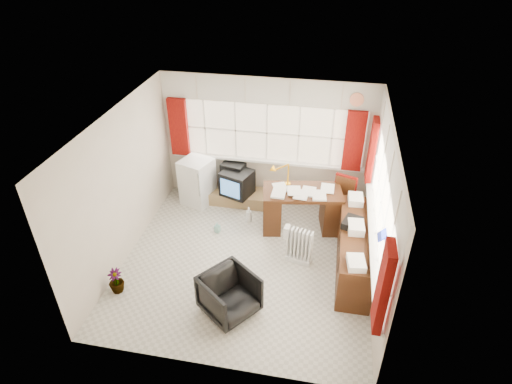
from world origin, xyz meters
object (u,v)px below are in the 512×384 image
radiator (299,249)px  mini_fridge (197,181)px  office_chair (229,295)px  desk (302,207)px  task_chair (342,200)px  desk_lamp (288,170)px  tv_bench (237,196)px  crt_tv (237,183)px  credenza (354,249)px

radiator → mini_fridge: mini_fridge is taller
office_chair → mini_fridge: 2.97m
desk → task_chair: 0.76m
desk_lamp → radiator: desk_lamp is taller
desk_lamp → office_chair: size_ratio=0.61×
desk → tv_bench: bearing=156.1°
radiator → crt_tv: size_ratio=0.95×
office_chair → task_chair: bearing=6.3°
desk_lamp → credenza: bearing=-41.7°
crt_tv → desk: bearing=-21.5°
radiator → desk_lamp: bearing=107.7°
tv_bench → radiator: bearing=-47.5°
tv_bench → crt_tv: bearing=-69.5°
desk_lamp → mini_fridge: desk_lamp is taller
crt_tv → mini_fridge: bearing=-176.8°
credenza → task_chair: bearing=101.0°
mini_fridge → crt_tv: bearing=3.2°
credenza → mini_fridge: 3.35m
desk → mini_fridge: bearing=167.4°
task_chair → credenza: (0.23, -1.19, -0.13)m
desk → credenza: bearing=-44.6°
desk → office_chair: (-0.80, -2.20, -0.12)m
desk_lamp → office_chair: 2.54m
crt_tv → credenza: bearing=-32.6°
radiator → office_chair: bearing=-124.5°
radiator → tv_bench: 2.08m
desk_lamp → crt_tv: size_ratio=0.64×
task_chair → crt_tv: bearing=172.9°
desk → office_chair: bearing=-110.0°
desk_lamp → credenza: 1.79m
task_chair → crt_tv: 2.03m
radiator → credenza: (0.87, 0.01, 0.12)m
task_chair → crt_tv: task_chair is taller
task_chair → credenza: bearing=-79.0°
desk_lamp → desk: bearing=-30.2°
tv_bench → task_chair: bearing=-9.2°
mini_fridge → task_chair: bearing=-4.2°
credenza → mini_fridge: mini_fridge is taller
office_chair → credenza: credenza is taller
task_chair → desk: bearing=-159.6°
credenza → mini_fridge: bearing=155.3°
office_chair → mini_fridge: bearing=63.8°
desk → tv_bench: 1.50m
task_chair → tv_bench: task_chair is taller
credenza → crt_tv: (-2.25, 1.44, 0.11)m
office_chair → mini_fridge: (-1.30, 2.67, 0.14)m
task_chair → crt_tv: (-2.02, 0.25, -0.02)m
desk → crt_tv: desk is taller
radiator → mini_fridge: bearing=147.0°
desk → desk_lamp: bearing=149.8°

